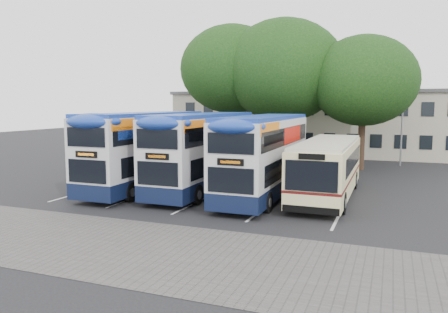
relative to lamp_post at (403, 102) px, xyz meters
name	(u,v)px	position (x,y,z in m)	size (l,w,h in m)	color
ground	(255,220)	(-6.00, -19.97, -5.08)	(120.00, 120.00, 0.00)	black
paving_strip	(155,251)	(-8.00, -24.97, -5.08)	(40.00, 6.00, 0.01)	#595654
bay_lines	(218,192)	(-9.75, -14.97, -5.08)	(14.12, 11.00, 0.01)	silver
depot_building	(335,122)	(-6.00, 7.02, -1.93)	(32.40, 8.40, 6.20)	#BEAF99
lamp_post	(403,102)	(0.00, 0.00, 0.00)	(0.25, 1.05, 9.06)	gray
tree_left	(232,69)	(-13.45, -2.51, 2.73)	(8.66, 8.66, 11.51)	black
tree_mid	(284,70)	(-8.95, -2.80, 2.50)	(9.55, 9.55, 11.65)	black
tree_right	(364,81)	(-2.82, -3.40, 1.53)	(7.83, 7.83, 9.96)	black
bus_dd_left	(146,147)	(-14.04, -15.41, -2.64)	(2.58, 10.65, 4.44)	#0E1735
bus_dd_mid	(204,148)	(-10.65, -14.79, -2.67)	(2.55, 10.54, 4.39)	#0E1735
bus_dd_right	(265,152)	(-6.97, -15.19, -2.71)	(2.51, 10.35, 4.31)	#0E1735
bus_single	(328,165)	(-3.79, -14.10, -3.38)	(2.57, 10.10, 3.01)	#FAF0A6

